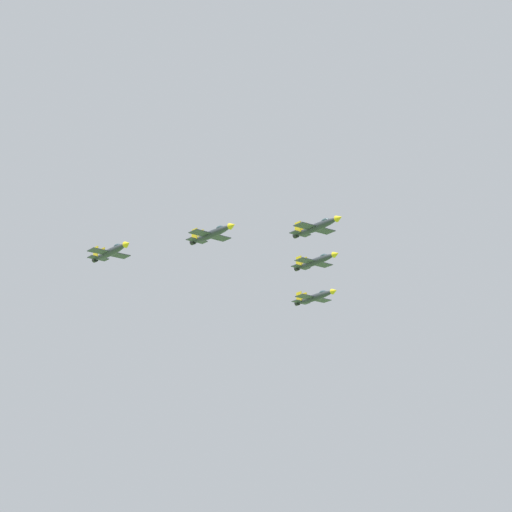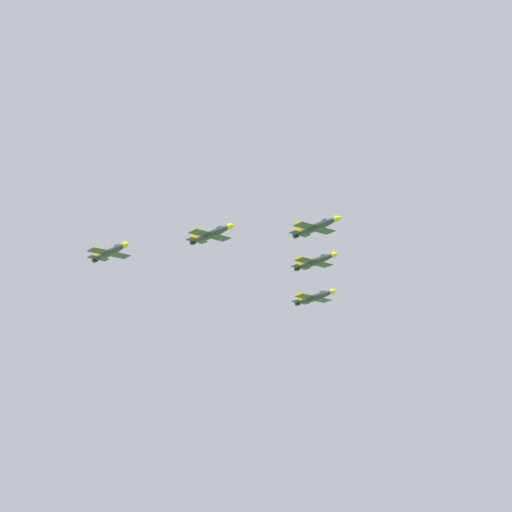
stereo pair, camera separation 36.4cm
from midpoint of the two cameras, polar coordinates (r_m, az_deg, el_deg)
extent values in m
ellipsoid|color=#2D3338|center=(237.94, 3.15, 1.53)|extent=(13.49, 1.80, 1.73)
cone|color=gold|center=(232.61, 4.34, 2.01)|extent=(1.74, 1.48, 1.47)
ellipsoid|color=#334751|center=(236.04, 3.61, 1.86)|extent=(2.32, 1.31, 1.01)
cube|color=#2D3338|center=(238.40, 3.05, 1.46)|extent=(3.13, 9.64, 0.17)
cube|color=gold|center=(241.08, 3.84, 1.27)|extent=(2.78, 0.69, 0.21)
cube|color=gold|center=(235.79, 2.24, 1.68)|extent=(2.78, 0.69, 0.21)
cube|color=#2D3338|center=(242.05, 2.29, 1.17)|extent=(2.14, 4.63, 0.17)
cube|color=gold|center=(242.78, 2.48, 1.43)|extent=(1.93, 0.24, 2.50)
cube|color=gold|center=(241.74, 2.17, 1.51)|extent=(1.93, 0.24, 2.50)
cylinder|color=black|center=(243.12, 2.07, 1.08)|extent=(0.97, 1.22, 1.21)
ellipsoid|color=#2D3338|center=(260.22, 3.11, -0.29)|extent=(13.37, 1.79, 1.72)
cone|color=gold|center=(254.86, 4.18, 0.11)|extent=(1.72, 1.47, 1.46)
ellipsoid|color=#334751|center=(258.28, 3.53, 0.00)|extent=(2.30, 1.30, 1.00)
cube|color=#2D3338|center=(260.67, 3.01, -0.35)|extent=(3.10, 9.56, 0.17)
cube|color=gold|center=(263.36, 3.73, -0.51)|extent=(2.75, 0.68, 0.21)
cube|color=gold|center=(258.06, 2.28, -0.17)|extent=(2.75, 0.68, 0.21)
cube|color=#2D3338|center=(264.32, 2.33, -0.58)|extent=(2.12, 4.59, 0.17)
cube|color=gold|center=(265.02, 2.50, -0.35)|extent=(1.91, 0.24, 2.48)
cube|color=gold|center=(263.98, 2.22, -0.28)|extent=(1.91, 0.24, 2.48)
cylinder|color=black|center=(265.40, 2.13, -0.66)|extent=(0.96, 1.21, 1.20)
ellipsoid|color=#2D3338|center=(242.36, -2.38, 1.15)|extent=(13.64, 2.21, 1.75)
cone|color=gold|center=(236.63, -1.29, 1.62)|extent=(1.80, 1.54, 1.49)
ellipsoid|color=#334751|center=(240.30, -1.95, 1.48)|extent=(2.37, 1.39, 1.02)
cube|color=#2D3338|center=(242.85, -2.47, 1.09)|extent=(3.44, 9.81, 0.17)
cube|color=gold|center=(245.33, -1.65, 0.89)|extent=(2.82, 0.78, 0.21)
cube|color=gold|center=(240.45, -3.31, 1.31)|extent=(2.82, 0.78, 0.21)
cube|color=#2D3338|center=(246.74, -3.17, 0.82)|extent=(2.29, 4.73, 0.17)
cube|color=gold|center=(247.42, -2.96, 1.07)|extent=(1.95, 0.30, 2.52)
cube|color=gold|center=(246.46, -3.29, 1.15)|extent=(1.95, 0.30, 2.52)
cylinder|color=black|center=(247.88, -3.37, 0.73)|extent=(1.01, 1.26, 1.22)
ellipsoid|color=#2D3338|center=(282.21, 3.08, -2.18)|extent=(13.77, 1.84, 1.77)
cone|color=gold|center=(276.63, 4.10, -1.84)|extent=(1.78, 1.51, 1.50)
ellipsoid|color=#334751|center=(280.18, 3.48, -1.92)|extent=(2.37, 1.34, 1.03)
cube|color=#2D3338|center=(282.69, 2.99, -2.23)|extent=(3.20, 9.84, 0.18)
cube|color=gold|center=(285.48, 3.67, -2.37)|extent=(2.83, 0.70, 0.21)
cube|color=gold|center=(279.98, 2.30, -2.08)|extent=(2.83, 0.70, 0.21)
cube|color=#2D3338|center=(286.49, 2.34, -2.43)|extent=(2.19, 4.73, 0.18)
cube|color=gold|center=(287.16, 2.50, -2.20)|extent=(1.97, 0.25, 2.56)
cube|color=gold|center=(286.08, 2.23, -2.15)|extent=(1.97, 0.25, 2.56)
cylinder|color=black|center=(287.60, 2.15, -2.50)|extent=(0.99, 1.24, 1.24)
ellipsoid|color=#2D3338|center=(248.12, -7.69, 0.20)|extent=(13.51, 1.78, 1.74)
cone|color=gold|center=(241.88, -6.81, 0.64)|extent=(1.74, 1.48, 1.48)
ellipsoid|color=#334751|center=(245.85, -7.34, 0.52)|extent=(2.32, 1.31, 1.01)
cube|color=#2D3338|center=(248.65, -7.76, 0.14)|extent=(3.12, 9.65, 0.17)
cube|color=gold|center=(250.69, -6.90, -0.03)|extent=(2.78, 0.68, 0.21)
cube|color=gold|center=(246.71, -8.64, 0.34)|extent=(2.78, 0.68, 0.21)
cube|color=#2D3338|center=(252.87, -8.32, -0.11)|extent=(2.14, 4.64, 0.17)
cube|color=gold|center=(253.41, -8.11, 0.13)|extent=(1.93, 0.24, 2.51)
cube|color=gold|center=(252.63, -8.45, 0.21)|extent=(1.93, 0.24, 2.51)
cylinder|color=black|center=(254.10, -8.48, -0.19)|extent=(0.97, 1.22, 1.22)
camera|label=1|loc=(0.18, -90.04, 0.01)|focal=76.26mm
camera|label=2|loc=(0.18, 89.96, -0.01)|focal=76.26mm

